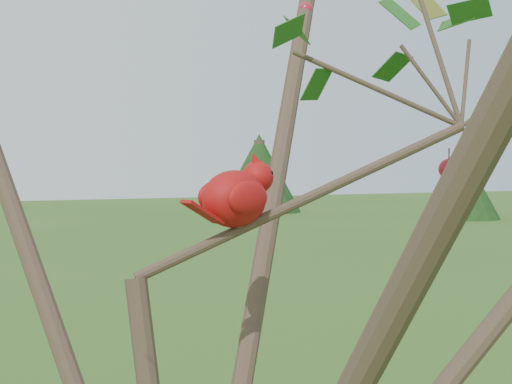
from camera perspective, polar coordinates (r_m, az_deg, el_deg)
crabapple_tree at (r=1.04m, az=-4.01°, el=1.69°), size 2.35×2.05×2.95m
cardinal at (r=1.18m, az=-1.50°, el=-0.30°), size 0.19×0.13×0.14m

